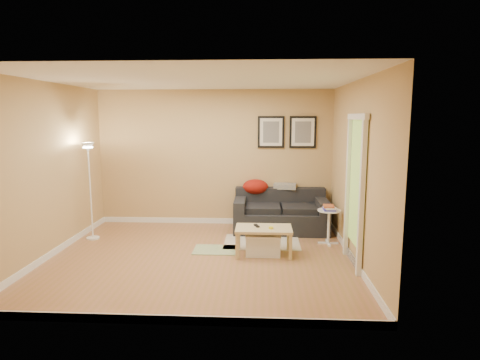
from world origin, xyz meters
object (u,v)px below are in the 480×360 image
Objects in this scene: coffee_table at (264,241)px; side_table at (329,227)px; storage_bin at (263,244)px; sofa at (281,211)px; book_stack at (329,208)px; floor_lamp at (90,194)px.

side_table is (1.08, 0.59, 0.08)m from coffee_table.
coffee_table reaches higher than storage_bin.
side_table is (0.75, -0.75, -0.09)m from sofa.
side_table is at bearing -44.80° from sofa.
book_stack is (0.75, -0.76, 0.24)m from sofa.
sofa is 3.17× the size of storage_bin.
side_table is 0.35× the size of floor_lamp.
floor_lamp is at bearing 171.12° from coffee_table.
sofa is at bearing 80.36° from coffee_table.
storage_bin is at bearing -151.98° from side_table.
sofa reaches higher than coffee_table.
side_table is at bearing 32.62° from coffee_table.
side_table is 2.30× the size of book_stack.
sofa is at bearing 154.44° from book_stack.
storage_bin is at bearing -103.92° from sofa.
floor_lamp is (-2.94, 0.66, 0.58)m from coffee_table.
floor_lamp reaches higher than storage_bin.
side_table is at bearing 28.02° from storage_bin.
coffee_table is 1.47× the size of side_table.
coffee_table is 1.23m from side_table.
floor_lamp reaches higher than coffee_table.
coffee_table is at bearing -151.20° from side_table.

